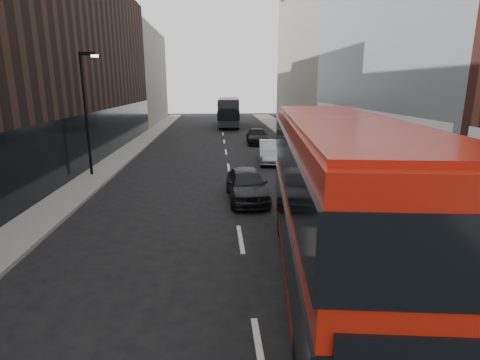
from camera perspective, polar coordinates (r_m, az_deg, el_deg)
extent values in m
cube|color=slate|center=(31.03, 11.91, 4.16)|extent=(3.00, 80.00, 0.15)
cube|color=slate|center=(30.74, -17.21, 3.73)|extent=(2.00, 80.00, 0.15)
cube|color=#9A9EA4|center=(28.64, 23.71, 22.48)|extent=(5.00, 22.00, 20.00)
cube|color=silver|center=(27.53, 17.66, 6.39)|extent=(0.35, 21.00, 3.80)
cube|color=slate|center=(50.11, 11.07, 18.16)|extent=(5.00, 24.00, 18.00)
cube|color=black|center=(36.08, -21.82, 15.90)|extent=(5.00, 24.00, 14.00)
cube|color=slate|center=(57.44, -14.97, 14.92)|extent=(5.00, 20.00, 13.00)
cylinder|color=black|center=(23.70, -22.40, 9.09)|extent=(0.16, 0.16, 7.00)
cube|color=black|center=(23.58, -22.25, 17.39)|extent=(0.90, 0.15, 0.18)
cube|color=#FFF2CC|center=(23.45, -21.25, 17.21)|extent=(0.35, 0.22, 0.12)
cube|color=#9C1609|center=(9.92, 14.35, -3.16)|extent=(3.91, 11.44, 4.08)
cube|color=black|center=(10.13, 14.12, -6.74)|extent=(4.03, 11.51, 1.12)
cube|color=black|center=(9.66, 14.74, 2.92)|extent=(4.03, 11.51, 1.12)
cube|color=black|center=(15.43, 10.38, 1.27)|extent=(2.16, 0.35, 1.43)
cube|color=#9C1609|center=(9.52, 15.12, 8.82)|extent=(3.75, 10.99, 0.12)
cylinder|color=black|center=(13.77, 6.45, -6.37)|extent=(0.43, 1.05, 1.02)
cylinder|color=black|center=(14.09, 15.68, -6.36)|extent=(0.43, 1.05, 1.02)
cube|color=black|center=(50.73, -1.68, 10.44)|extent=(3.13, 11.39, 3.18)
cube|color=black|center=(50.75, -1.68, 10.21)|extent=(3.25, 11.44, 1.13)
cube|color=black|center=(45.08, -1.78, 9.90)|extent=(2.18, 0.19, 1.43)
cube|color=black|center=(56.39, -1.60, 10.77)|extent=(2.18, 0.19, 1.43)
cube|color=black|center=(50.65, -1.69, 12.27)|extent=(3.01, 10.93, 0.12)
cylinder|color=black|center=(54.47, -2.82, 9.12)|extent=(0.36, 1.04, 1.02)
cylinder|color=black|center=(54.44, -0.41, 9.14)|extent=(0.36, 1.04, 1.02)
cylinder|color=black|center=(47.29, -3.11, 8.35)|extent=(0.36, 1.04, 1.02)
cylinder|color=black|center=(47.26, -0.34, 8.36)|extent=(0.36, 1.04, 1.02)
imported|color=black|center=(17.81, 1.03, -0.63)|extent=(1.98, 4.57, 1.54)
imported|color=gray|center=(26.80, 4.70, 4.36)|extent=(2.07, 4.79, 1.53)
imported|color=black|center=(35.59, 2.63, 6.70)|extent=(2.09, 4.80, 1.37)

